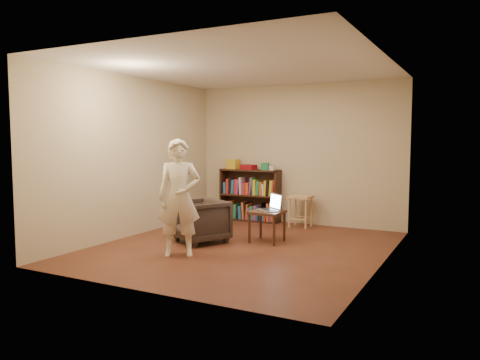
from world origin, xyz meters
The scene contains 15 objects.
floor centered at (0.00, 0.00, 0.00)m, with size 4.50×4.50×0.00m, color #472417.
ceiling centered at (0.00, 0.00, 2.60)m, with size 4.50×4.50×0.00m, color silver.
wall_back centered at (0.00, 2.25, 1.30)m, with size 4.00×4.00×0.00m, color #BBA98E.
wall_left centered at (-2.00, 0.00, 1.30)m, with size 4.50×4.50×0.00m, color #BBA98E.
wall_right centered at (2.00, 0.00, 1.30)m, with size 4.50×4.50×0.00m, color #BBA98E.
bookshelf centered at (-0.91, 2.09, 0.44)m, with size 1.20×0.30×1.00m.
box_yellow centered at (-1.30, 2.10, 1.09)m, with size 0.23×0.17×0.19m, color gold.
red_cloth centered at (-0.93, 2.06, 1.05)m, with size 0.28×0.21×0.09m, color maroon.
box_green centered at (-0.59, 2.08, 1.07)m, with size 0.13×0.13×0.13m, color #207B4A.
box_white centered at (-0.44, 2.09, 1.04)m, with size 0.10×0.10×0.08m, color beige.
stool centered at (0.19, 1.93, 0.46)m, with size 0.39×0.39×0.57m.
armchair centered at (-0.73, 0.01, 0.33)m, with size 0.70×0.72×0.66m, color #332A22.
side_table centered at (0.17, 0.50, 0.40)m, with size 0.47×0.47×0.48m.
laptop centered at (0.21, 0.56, 0.54)m, with size 0.44×0.43×0.26m.
person centered at (-0.54, -0.82, 0.79)m, with size 0.58×0.38×1.59m, color beige.
Camera 1 is at (3.09, -6.00, 1.58)m, focal length 35.00 mm.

